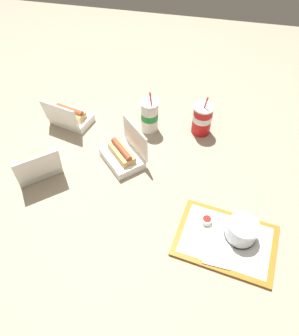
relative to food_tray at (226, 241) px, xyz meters
The scene contains 11 objects.
ground_plane 0.44m from the food_tray, 145.82° to the left, with size 3.20×3.20×0.00m, color gray.
food_tray is the anchor object (origin of this frame).
cake_container 0.07m from the food_tray, 29.40° to the left, with size 0.12×0.12×0.08m.
ketchup_cup 0.10m from the food_tray, 142.64° to the left, with size 0.04×0.04×0.02m.
napkin_stack 0.07m from the food_tray, 111.74° to the right, with size 0.10×0.10×0.00m, color white.
plastic_fork 0.06m from the food_tray, 82.65° to the left, with size 0.11×0.01×0.01m, color white.
clamshell_hotdog_corner 0.58m from the food_tray, 146.38° to the left, with size 0.24×0.24×0.18m.
clamshell_sandwich_center 0.86m from the food_tray, 168.00° to the left, with size 0.25×0.25×0.17m.
clamshell_hotdog_left 0.97m from the food_tray, 147.64° to the left, with size 0.23×0.19×0.16m.
soda_cup_left 0.62m from the food_tray, 105.25° to the left, with size 0.10×0.10×0.22m.
soda_cup_back 0.69m from the food_tray, 126.73° to the left, with size 0.09×0.09×0.23m.
Camera 1 is at (0.21, -0.90, 1.12)m, focal length 35.00 mm.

